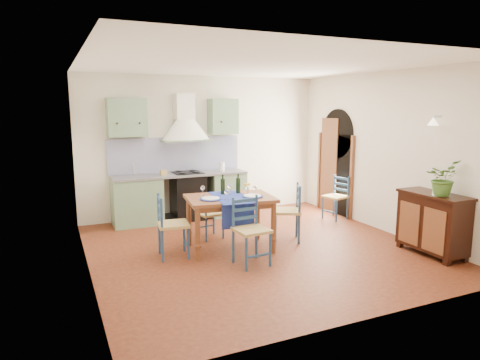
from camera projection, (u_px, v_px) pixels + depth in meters
name	position (u px, v px, depth m)	size (l,w,h in m)	color
floor	(258.00, 248.00, 6.70)	(5.00, 5.00, 0.00)	#46180F
back_wall	(185.00, 166.00, 8.40)	(5.00, 0.96, 2.80)	silver
right_wall	(375.00, 155.00, 7.73)	(0.26, 5.00, 2.80)	silver
left_wall	(84.00, 170.00, 5.46)	(0.04, 5.00, 2.80)	silver
ceiling	(259.00, 64.00, 6.23)	(5.00, 5.00, 0.01)	white
dining_table	(230.00, 203.00, 6.55)	(1.41, 1.09, 1.15)	brown
chair_near	(250.00, 230.00, 5.97)	(0.47, 0.47, 0.95)	navy
chair_far	(211.00, 214.00, 7.16)	(0.43, 0.43, 0.80)	navy
chair_left	(171.00, 225.00, 6.25)	(0.48, 0.48, 0.93)	navy
chair_right	(289.00, 212.00, 7.03)	(0.59, 0.59, 0.95)	navy
chair_spare	(336.00, 197.00, 8.43)	(0.48, 0.48, 0.85)	navy
sideboard	(433.00, 221.00, 6.36)	(0.50, 1.05, 0.94)	black
potted_plant	(442.00, 178.00, 6.09)	(0.46, 0.40, 0.51)	#3B6625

